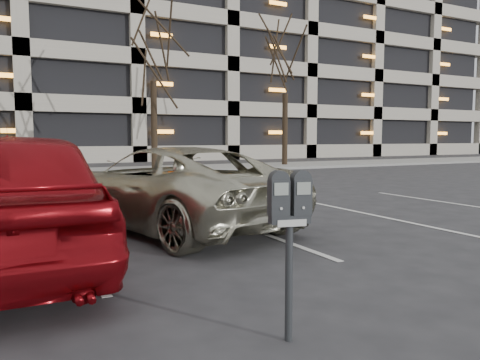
{
  "coord_description": "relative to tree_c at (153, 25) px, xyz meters",
  "views": [
    {
      "loc": [
        -2.25,
        -4.71,
        1.51
      ],
      "look_at": [
        -0.06,
        -0.44,
        1.08
      ],
      "focal_mm": 35.0,
      "sensor_mm": 36.0,
      "label": 1
    }
  ],
  "objects": [
    {
      "name": "ground",
      "position": [
        -4.0,
        -16.0,
        -6.5
      ],
      "size": [
        140.0,
        140.0,
        0.0
      ],
      "primitive_type": "plane",
      "color": "#28282B",
      "rests_on": "ground"
    },
    {
      "name": "car_red",
      "position": [
        -6.17,
        -14.64,
        -5.68
      ],
      "size": [
        1.99,
        4.86,
        1.65
      ],
      "primitive_type": "imported",
      "rotation": [
        0.0,
        0.0,
        3.13
      ],
      "color": "maroon",
      "rests_on": "ground"
    },
    {
      "name": "stall_lines",
      "position": [
        -5.4,
        -13.7,
        -6.5
      ],
      "size": [
        16.9,
        5.2,
        0.0
      ],
      "color": "silver",
      "rests_on": "ground"
    },
    {
      "name": "parking_garage",
      "position": [
        8.0,
        17.84,
        2.76
      ],
      "size": [
        52.0,
        20.0,
        19.0
      ],
      "color": "black",
      "rests_on": "ground"
    },
    {
      "name": "suv_silver",
      "position": [
        -3.73,
        -13.17,
        -5.82
      ],
      "size": [
        3.49,
        5.34,
        1.37
      ],
      "rotation": [
        0.0,
        0.0,
        3.41
      ],
      "color": "#B3B098",
      "rests_on": "ground"
    },
    {
      "name": "tree_c",
      "position": [
        0.0,
        0.0,
        0.0
      ],
      "size": [
        3.96,
        3.96,
        9.0
      ],
      "color": "black",
      "rests_on": "ground"
    },
    {
      "name": "tree_d",
      "position": [
        7.0,
        0.0,
        -0.42
      ],
      "size": [
        3.7,
        3.7,
        8.42
      ],
      "color": "black",
      "rests_on": "ground"
    },
    {
      "name": "parking_meter",
      "position": [
        -4.39,
        -17.87,
        -5.54
      ],
      "size": [
        0.34,
        0.19,
        1.25
      ],
      "rotation": [
        0.0,
        0.0,
        -0.22
      ],
      "color": "black",
      "rests_on": "ground"
    },
    {
      "name": "sidewalk",
      "position": [
        -4.0,
        0.0,
        -6.44
      ],
      "size": [
        80.0,
        4.0,
        0.12
      ],
      "primitive_type": "cube",
      "color": "gray",
      "rests_on": "ground"
    }
  ]
}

